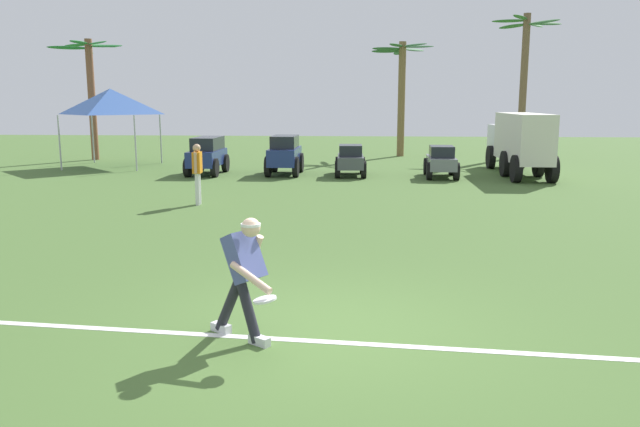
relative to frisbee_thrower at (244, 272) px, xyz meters
name	(u,v)px	position (x,y,z in m)	size (l,w,h in m)	color
ground_plane	(329,330)	(0.92, 0.37, -0.80)	(80.00, 80.00, 0.00)	#46652F
field_line_paint	(328,342)	(0.92, 0.01, -0.79)	(26.75, 0.12, 0.01)	white
frisbee_thrower	(244,272)	(0.00, 0.00, 0.00)	(0.86, 0.85, 1.41)	#23232D
frisbee_in_flight	(265,300)	(0.30, -0.45, -0.17)	(0.26, 0.26, 0.07)	white
teammate_near_sideline	(197,168)	(-2.95, 9.02, 0.14)	(0.22, 0.50, 1.56)	silver
parked_car_slot_a	(207,154)	(-4.38, 15.68, -0.07)	(1.15, 2.40, 1.34)	navy
parked_car_slot_b	(285,154)	(-1.57, 15.79, -0.05)	(1.18, 2.36, 1.40)	navy
parked_car_slot_c	(350,160)	(0.81, 15.60, -0.23)	(1.15, 2.23, 1.10)	#474C51
parked_car_slot_d	(441,161)	(3.97, 15.31, -0.23)	(1.15, 2.23, 1.10)	slate
box_truck	(519,140)	(6.83, 16.32, 0.44)	(1.40, 5.90, 2.20)	silver
palm_tree_far_left	(91,85)	(-10.86, 20.86, 2.54)	(3.16, 3.28, 5.30)	brown
palm_tree_left_of_centre	(402,87)	(3.01, 23.69, 2.47)	(2.92, 3.32, 5.35)	brown
palm_tree_right_of_centre	(524,73)	(8.68, 23.76, 3.11)	(3.23, 3.40, 6.58)	brown
event_tent	(111,102)	(-8.83, 18.01, 1.80)	(3.11, 3.11, 3.11)	#B2B5BA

